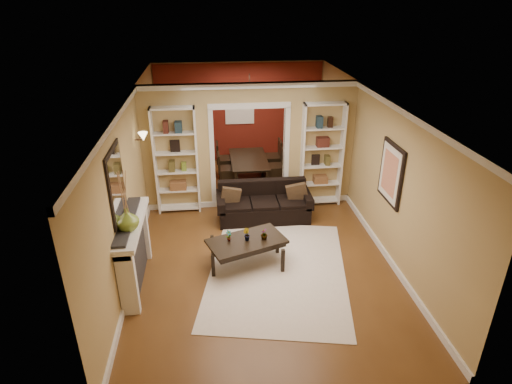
{
  "coord_description": "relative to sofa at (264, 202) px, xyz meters",
  "views": [
    {
      "loc": [
        -0.82,
        -7.42,
        4.38
      ],
      "look_at": [
        -0.08,
        -0.8,
        1.22
      ],
      "focal_mm": 30.0,
      "sensor_mm": 36.0,
      "label": 1
    }
  ],
  "objects": [
    {
      "name": "fireplace",
      "position": [
        -2.31,
        -1.95,
        0.2
      ],
      "size": [
        0.32,
        1.7,
        1.16
      ],
      "primitive_type": "cube",
      "color": "white",
      "rests_on": "floor"
    },
    {
      "name": "dining_chair_ne",
      "position": [
        0.46,
        1.77,
        0.06
      ],
      "size": [
        0.52,
        0.52,
        0.89
      ],
      "primitive_type": "cube",
      "rotation": [
        0.0,
        0.0,
        -1.36
      ],
      "color": "black",
      "rests_on": "floor"
    },
    {
      "name": "dining_table",
      "position": [
        -0.09,
        2.07,
        -0.1
      ],
      "size": [
        1.62,
        0.91,
        0.57
      ],
      "primitive_type": "imported",
      "rotation": [
        0.0,
        0.0,
        1.57
      ],
      "color": "black",
      "rests_on": "floor"
    },
    {
      "name": "framed_art",
      "position": [
        1.99,
        -1.45,
        1.17
      ],
      "size": [
        0.04,
        0.85,
        1.05
      ],
      "primitive_type": "cube",
      "color": "black",
      "rests_on": "wall_right"
    },
    {
      "name": "bookshelf_right",
      "position": [
        1.33,
        0.58,
        0.77
      ],
      "size": [
        0.9,
        0.3,
        2.3
      ],
      "primitive_type": "cube",
      "color": "white",
      "rests_on": "floor"
    },
    {
      "name": "dining_chair_nw",
      "position": [
        -0.64,
        1.77,
        0.05
      ],
      "size": [
        0.55,
        0.55,
        0.86
      ],
      "primitive_type": "cube",
      "rotation": [
        0.0,
        0.0,
        1.95
      ],
      "color": "black",
      "rests_on": "floor"
    },
    {
      "name": "vase",
      "position": [
        -2.31,
        -2.21,
        0.95
      ],
      "size": [
        0.34,
        0.34,
        0.35
      ],
      "primitive_type": "imported",
      "rotation": [
        0.0,
        0.0,
        -0.02
      ],
      "color": "olive",
      "rests_on": "fireplace"
    },
    {
      "name": "dining_chair_se",
      "position": [
        0.46,
        2.37,
        0.09
      ],
      "size": [
        0.5,
        0.5,
        0.95
      ],
      "primitive_type": "cube",
      "rotation": [
        0.0,
        0.0,
        -1.65
      ],
      "color": "black",
      "rests_on": "floor"
    },
    {
      "name": "wall_right",
      "position": [
        2.03,
        -0.45,
        0.97
      ],
      "size": [
        0.0,
        8.0,
        8.0
      ],
      "primitive_type": "plane",
      "rotation": [
        1.57,
        0.0,
        -1.57
      ],
      "color": "tan",
      "rests_on": "ground"
    },
    {
      "name": "plant_center",
      "position": [
        -0.51,
        -1.62,
        0.22
      ],
      "size": [
        0.15,
        0.15,
        0.22
      ],
      "primitive_type": "imported",
      "rotation": [
        0.0,
        0.0,
        2.33
      ],
      "color": "#336626",
      "rests_on": "coffee_table"
    },
    {
      "name": "plant_left",
      "position": [
        -0.81,
        -1.62,
        0.22
      ],
      "size": [
        0.13,
        0.13,
        0.21
      ],
      "primitive_type": "imported",
      "rotation": [
        0.0,
        0.0,
        0.7
      ],
      "color": "#336626",
      "rests_on": "coffee_table"
    },
    {
      "name": "wall_left",
      "position": [
        -2.47,
        -0.45,
        0.97
      ],
      "size": [
        0.0,
        8.0,
        8.0
      ],
      "primitive_type": "plane",
      "rotation": [
        1.57,
        0.0,
        1.57
      ],
      "color": "tan",
      "rests_on": "ground"
    },
    {
      "name": "bookshelf_left",
      "position": [
        -1.77,
        0.58,
        0.77
      ],
      "size": [
        0.9,
        0.3,
        2.3
      ],
      "primitive_type": "cube",
      "color": "white",
      "rests_on": "floor"
    },
    {
      "name": "sofa",
      "position": [
        0.0,
        0.0,
        0.0
      ],
      "size": [
        1.95,
        0.84,
        0.76
      ],
      "primitive_type": "cube",
      "color": "black",
      "rests_on": "floor"
    },
    {
      "name": "dining_chair_sw",
      "position": [
        -0.64,
        2.37,
        0.08
      ],
      "size": [
        0.6,
        0.6,
        0.93
      ],
      "primitive_type": "cube",
      "rotation": [
        0.0,
        0.0,
        1.18
      ],
      "color": "black",
      "rests_on": "floor"
    },
    {
      "name": "dining_window",
      "position": [
        -0.22,
        3.48,
        1.17
      ],
      "size": [
        0.78,
        0.03,
        0.98
      ],
      "primitive_type": "cube",
      "color": "#8CA5CC",
      "rests_on": "wall_back"
    },
    {
      "name": "wall_front",
      "position": [
        -0.22,
        -4.45,
        0.97
      ],
      "size": [
        8.0,
        0.0,
        8.0
      ],
      "primitive_type": "plane",
      "rotation": [
        -1.57,
        0.0,
        0.0
      ],
      "color": "tan",
      "rests_on": "ground"
    },
    {
      "name": "area_rug",
      "position": [
        -0.0,
        -1.89,
        -0.38
      ],
      "size": [
        2.87,
        3.6,
        0.01
      ],
      "primitive_type": "cube",
      "rotation": [
        0.0,
        0.0,
        -0.2
      ],
      "color": "silver",
      "rests_on": "floor"
    },
    {
      "name": "red_back_panel",
      "position": [
        -0.22,
        3.52,
        0.94
      ],
      "size": [
        4.44,
        0.04,
        2.64
      ],
      "primitive_type": "cube",
      "color": "maroon",
      "rests_on": "floor"
    },
    {
      "name": "partition_wall",
      "position": [
        -0.22,
        0.75,
        0.97
      ],
      "size": [
        4.5,
        0.15,
        2.7
      ],
      "primitive_type": "cube",
      "color": "tan",
      "rests_on": "floor"
    },
    {
      "name": "floor",
      "position": [
        -0.22,
        -0.45,
        -0.38
      ],
      "size": [
        8.0,
        8.0,
        0.0
      ],
      "primitive_type": "plane",
      "color": "brown",
      "rests_on": "ground"
    },
    {
      "name": "pillow_left",
      "position": [
        -0.69,
        -0.02,
        0.19
      ],
      "size": [
        0.39,
        0.13,
        0.39
      ],
      "primitive_type": "cube",
      "rotation": [
        0.0,
        0.0,
        0.05
      ],
      "color": "#4F3A22",
      "rests_on": "sofa"
    },
    {
      "name": "pillow_right",
      "position": [
        0.69,
        -0.02,
        0.2
      ],
      "size": [
        0.43,
        0.16,
        0.42
      ],
      "primitive_type": "cube",
      "rotation": [
        0.0,
        0.0,
        -0.1
      ],
      "color": "#4F3A22",
      "rests_on": "sofa"
    },
    {
      "name": "coffee_table",
      "position": [
        -0.51,
        -1.62,
        -0.14
      ],
      "size": [
        1.46,
        1.11,
        0.49
      ],
      "primitive_type": "cube",
      "rotation": [
        0.0,
        0.0,
        0.35
      ],
      "color": "black",
      "rests_on": "floor"
    },
    {
      "name": "mirror",
      "position": [
        -2.45,
        -1.95,
        1.42
      ],
      "size": [
        0.03,
        0.95,
        1.1
      ],
      "primitive_type": "cube",
      "color": "silver",
      "rests_on": "wall_left"
    },
    {
      "name": "ceiling",
      "position": [
        -0.22,
        -0.45,
        2.32
      ],
      "size": [
        8.0,
        8.0,
        0.0
      ],
      "primitive_type": "plane",
      "rotation": [
        3.14,
        0.0,
        0.0
      ],
      "color": "white",
      "rests_on": "ground"
    },
    {
      "name": "chandelier",
      "position": [
        -0.22,
        2.25,
        1.64
      ],
      "size": [
        0.5,
        0.5,
        0.3
      ],
      "primitive_type": "cube",
      "color": "#321F17",
      "rests_on": "ceiling"
    },
    {
      "name": "plant_right",
      "position": [
        -0.2,
        -1.62,
        0.21
      ],
      "size": [
        0.13,
        0.13,
        0.2
      ],
      "primitive_type": "imported",
      "rotation": [
        0.0,
        0.0,
        4.54
      ],
      "color": "#336626",
      "rests_on": "coffee_table"
    },
    {
      "name": "wall_sconce",
      "position": [
        -2.37,
        0.1,
        1.45
      ],
      "size": [
        0.18,
        0.18,
        0.22
      ],
      "primitive_type": "cube",
      "color": "#FFE0A5",
      "rests_on": "wall_left"
    },
    {
      "name": "wall_back",
      "position": [
        -0.22,
        3.55,
        0.97
      ],
      "size": [
        8.0,
        0.0,
        8.0
      ],
      "primitive_type": "plane",
      "rotation": [
        1.57,
        0.0,
        0.0
      ],
      "color": "tan",
      "rests_on": "ground"
    }
  ]
}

